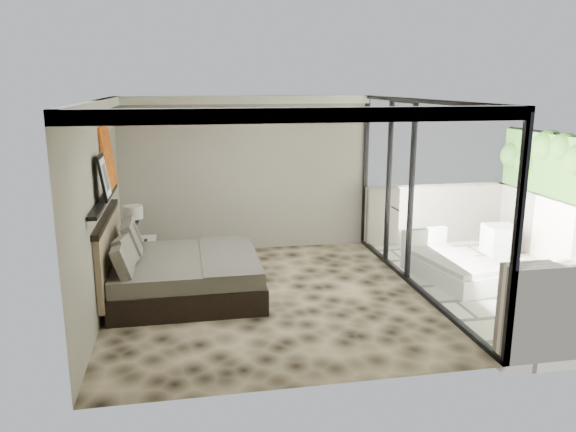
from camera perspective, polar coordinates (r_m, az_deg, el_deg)
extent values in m
plane|color=black|center=(8.19, -2.06, -8.26)|extent=(5.00, 5.00, 0.00)
cube|color=silver|center=(7.62, -2.24, 11.64)|extent=(4.50, 5.00, 0.02)
cube|color=gray|center=(10.21, -4.25, 4.22)|extent=(4.50, 0.02, 2.80)
cube|color=gray|center=(7.78, -18.68, 0.66)|extent=(0.02, 5.00, 2.80)
cube|color=white|center=(8.41, 13.19, 1.92)|extent=(0.08, 5.00, 2.80)
cube|color=#BBB2A0|center=(9.49, 21.09, -6.50)|extent=(3.00, 5.00, 0.12)
cube|color=black|center=(7.85, -18.21, 1.55)|extent=(0.12, 2.20, 0.05)
cube|color=black|center=(8.34, -10.14, -6.75)|extent=(2.08, 1.98, 0.36)
cube|color=#575249|center=(8.25, -10.22, -4.87)|extent=(2.02, 1.92, 0.22)
cube|color=#47433D|center=(8.24, -6.10, -3.92)|extent=(0.79, 1.96, 0.03)
cube|color=#7C6E4F|center=(8.25, -17.76, -3.64)|extent=(0.08, 2.08, 0.99)
cube|color=black|center=(9.57, -14.92, -3.70)|extent=(0.68, 0.68, 0.57)
cone|color=black|center=(9.52, -15.30, -1.83)|extent=(0.18, 0.18, 0.16)
cone|color=black|center=(9.48, -15.36, -0.91)|extent=(0.18, 0.18, 0.16)
cylinder|color=beige|center=(9.43, -15.45, 0.40)|extent=(0.31, 0.31, 0.21)
cube|color=#AE170E|center=(8.61, -17.84, 5.77)|extent=(0.13, 0.90, 0.90)
cube|color=black|center=(7.68, -18.19, 3.77)|extent=(0.11, 0.50, 0.60)
cube|color=white|center=(10.83, 20.75, -2.27)|extent=(0.56, 0.56, 0.53)
cube|color=white|center=(9.19, 16.28, -5.42)|extent=(1.10, 1.76, 0.29)
cube|color=beige|center=(9.13, 16.35, -4.32)|extent=(1.04, 1.66, 0.08)
cube|color=white|center=(9.69, 13.67, -2.29)|extent=(0.83, 0.27, 0.36)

